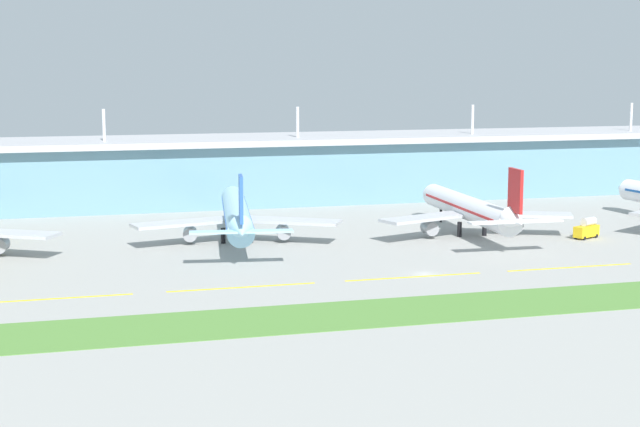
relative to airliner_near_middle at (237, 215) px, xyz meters
name	(u,v)px	position (x,y,z in m)	size (l,w,h in m)	color
ground_plane	(424,274)	(29.31, -44.81, -6.45)	(600.00, 600.00, 0.00)	#9E9E99
terminal_building	(293,168)	(29.31, 63.99, 3.64)	(288.00, 34.00, 28.79)	#6693A8
airliner_near_middle	(237,215)	(0.00, 0.00, 0.00)	(48.26, 67.95, 18.90)	#9ED1EA
airliner_far_middle	(470,209)	(56.18, -6.21, -0.01)	(48.75, 61.04, 18.90)	white
taxiway_stripe_west	(52,299)	(-41.69, -46.78, -6.43)	(28.00, 0.70, 0.04)	yellow
taxiway_stripe_mid_west	(242,287)	(-7.69, -46.78, -6.43)	(28.00, 0.70, 0.04)	yellow
taxiway_stripe_centre	(414,277)	(26.31, -46.78, -6.43)	(28.00, 0.70, 0.04)	yellow
taxiway_stripe_mid_east	(570,267)	(60.31, -46.78, -6.43)	(28.00, 0.70, 0.04)	yellow
grass_verge	(481,305)	(29.31, -71.27, -6.40)	(300.00, 18.00, 0.10)	#518438
fuel_truck	(587,229)	(81.45, -17.35, -4.19)	(7.61, 5.50, 4.95)	gold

